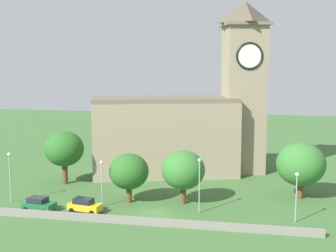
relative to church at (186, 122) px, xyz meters
The scene contains 13 objects.
ground_plane 11.31m from the church, 93.52° to the right, with size 200.00×200.00×0.00m, color #3D6633.
church is the anchor object (origin of this frame).
quay_barrier 27.98m from the church, 90.95° to the right, with size 40.08×0.70×0.82m, color gray.
car_green 29.74m from the church, 121.91° to the right, with size 4.32×2.78×1.78m.
car_yellow 26.69m from the church, 111.09° to the right, with size 4.46×2.59×1.84m.
streetlamp_west_end 30.17m from the church, 133.51° to the right, with size 0.44×0.44×6.86m.
streetlamp_west_mid 22.85m from the church, 110.45° to the right, with size 0.44×0.44×6.14m.
streetlamp_central 22.06m from the church, 76.53° to the right, with size 0.44×0.44×7.01m.
streetlamp_east_mid 28.38m from the church, 53.26° to the right, with size 0.44×0.44×6.06m.
tree_riverside_east 20.81m from the church, 147.74° to the right, with size 6.07×6.07×8.29m.
tree_riverside_west 22.02m from the church, 33.71° to the right, with size 6.77×6.77×7.93m.
tree_churchyard 19.64m from the church, 104.71° to the right, with size 5.36×5.36×6.70m.
tree_by_tower 18.24m from the church, 82.15° to the right, with size 5.82×5.82×7.23m.
Camera 1 is at (12.79, -55.92, 18.99)m, focal length 50.26 mm.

